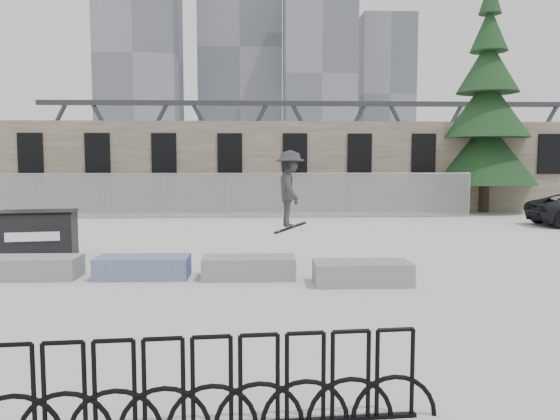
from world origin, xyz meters
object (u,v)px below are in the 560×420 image
object	(u,v)px
planter_center_right	(249,266)
planter_offset	(362,272)
planter_center_left	(143,266)
planter_far_left	(33,267)
dumpster	(38,234)
skateboarder	(290,189)
spruce_tree	(486,119)
bike_rack	(212,384)

from	to	relation	value
planter_center_right	planter_offset	size ratio (longest dim) A/B	1.00
planter_center_left	planter_far_left	bearing A→B (deg)	179.00
planter_far_left	planter_center_right	world-z (taller)	same
planter_center_left	dumpster	size ratio (longest dim) A/B	0.96
planter_center_right	skateboarder	size ratio (longest dim) A/B	1.01
planter_center_left	planter_center_right	bearing A→B (deg)	-3.28
spruce_tree	skateboarder	world-z (taller)	spruce_tree
planter_far_left	planter_center_right	xyz separation A→B (m)	(4.72, -0.17, 0.00)
planter_offset	planter_center_left	bearing A→B (deg)	170.14
planter_far_left	spruce_tree	bearing A→B (deg)	42.61
planter_center_left	planter_center_right	xyz separation A→B (m)	(2.32, -0.13, 0.00)
planter_far_left	bike_rack	size ratio (longest dim) A/B	0.45
skateboarder	dumpster	bearing A→B (deg)	70.14
planter_far_left	spruce_tree	world-z (taller)	spruce_tree
planter_center_right	skateboarder	xyz separation A→B (m)	(0.96, 1.15, 1.64)
planter_offset	skateboarder	world-z (taller)	skateboarder
planter_center_right	planter_offset	xyz separation A→B (m)	(2.36, -0.68, 0.00)
dumpster	skateboarder	world-z (taller)	skateboarder
planter_center_right	bike_rack	distance (m)	6.73
planter_offset	bike_rack	world-z (taller)	bike_rack
dumpster	skateboarder	bearing A→B (deg)	-22.69
planter_center_right	spruce_tree	xyz separation A→B (m)	(11.54, 15.13, 4.39)
planter_center_left	planter_offset	size ratio (longest dim) A/B	1.00
planter_offset	dumpster	bearing A→B (deg)	157.20
spruce_tree	skateboarder	distance (m)	17.74
bike_rack	skateboarder	xyz separation A→B (m)	(1.20, 7.87, 1.45)
planter_center_left	skateboarder	distance (m)	3.81
planter_center_left	planter_center_right	world-z (taller)	same
bike_rack	skateboarder	size ratio (longest dim) A/B	2.26
planter_far_left	spruce_tree	distance (m)	22.52
planter_center_left	planter_center_right	size ratio (longest dim) A/B	1.00
planter_center_left	spruce_tree	world-z (taller)	spruce_tree
skateboarder	planter_center_right	bearing A→B (deg)	133.14
planter_far_left	skateboarder	world-z (taller)	skateboarder
spruce_tree	planter_far_left	bearing A→B (deg)	-137.39
planter_center_right	spruce_tree	bearing A→B (deg)	52.67
planter_far_left	dumpster	xyz separation A→B (m)	(-0.87, 2.48, 0.38)
planter_center_right	bike_rack	size ratio (longest dim) A/B	0.45
spruce_tree	skateboarder	size ratio (longest dim) A/B	5.82
planter_far_left	bike_rack	distance (m)	8.22
dumpster	spruce_tree	world-z (taller)	spruce_tree
planter_offset	skateboarder	bearing A→B (deg)	127.25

